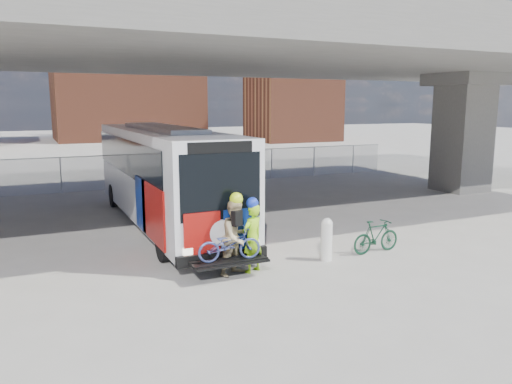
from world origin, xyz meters
TOP-DOWN VIEW (x-y plane):
  - ground at (0.00, 0.00)m, footprint 160.00×160.00m
  - bus at (-2.00, 3.13)m, footprint 2.67×12.91m
  - overpass at (0.00, 4.00)m, footprint 40.00×16.00m
  - chainlink_fence at (0.00, 12.00)m, footprint 30.00×0.06m
  - brick_buildings at (1.23, 48.23)m, footprint 54.00×22.00m
  - smokestack at (14.00, 55.00)m, footprint 2.20×2.20m
  - bollard at (1.11, -3.20)m, footprint 0.33×0.33m
  - cyclist_hivis at (-1.24, -3.20)m, footprint 0.80×0.68m
  - cyclist_tan at (-1.70, -3.20)m, footprint 1.21×1.10m
  - bike_parked at (2.89, -3.20)m, footprint 1.71×0.55m

SIDE VIEW (x-z plane):
  - ground at x=0.00m, z-range 0.00..0.00m
  - bike_parked at x=2.89m, z-range 0.00..1.02m
  - bollard at x=1.11m, z-range 0.04..1.30m
  - cyclist_hivis at x=-1.24m, z-range -0.04..2.01m
  - cyclist_tan at x=-1.70m, z-range -0.06..2.15m
  - chainlink_fence at x=0.00m, z-range -13.58..16.42m
  - bus at x=-2.00m, z-range 0.26..3.95m
  - brick_buildings at x=1.23m, z-range -0.58..11.42m
  - overpass at x=0.00m, z-range 2.57..10.52m
  - smokestack at x=14.00m, z-range 0.00..25.00m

